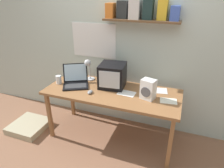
# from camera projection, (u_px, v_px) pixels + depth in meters

# --- Properties ---
(ground_plane) EXTENTS (12.00, 12.00, 0.00)m
(ground_plane) POSITION_uv_depth(u_px,v_px,m) (112.00, 136.00, 2.91)
(ground_plane) COLOR #8F6248
(back_wall) EXTENTS (5.60, 0.24, 2.60)m
(back_wall) POSITION_uv_depth(u_px,v_px,m) (124.00, 39.00, 2.77)
(back_wall) COLOR silver
(back_wall) RESTS_ON ground_plane
(corner_desk) EXTENTS (1.75, 0.73, 0.73)m
(corner_desk) POSITION_uv_depth(u_px,v_px,m) (112.00, 95.00, 2.63)
(corner_desk) COLOR #9A663D
(corner_desk) RESTS_ON ground_plane
(crt_monitor) EXTENTS (0.37, 0.38, 0.31)m
(crt_monitor) POSITION_uv_depth(u_px,v_px,m) (113.00, 75.00, 2.67)
(crt_monitor) COLOR black
(crt_monitor) RESTS_ON corner_desk
(laptop) EXTENTS (0.46, 0.47, 0.26)m
(laptop) POSITION_uv_depth(u_px,v_px,m) (76.00, 80.00, 2.76)
(laptop) COLOR black
(laptop) RESTS_ON corner_desk
(desk_lamp) EXTENTS (0.13, 0.17, 0.32)m
(desk_lamp) POSITION_uv_depth(u_px,v_px,m) (88.00, 67.00, 2.82)
(desk_lamp) COLOR silver
(desk_lamp) RESTS_ON corner_desk
(juice_glass) EXTENTS (0.08, 0.08, 0.12)m
(juice_glass) POSITION_uv_depth(u_px,v_px,m) (59.00, 80.00, 2.79)
(juice_glass) COLOR white
(juice_glass) RESTS_ON corner_desk
(space_heater) EXTENTS (0.19, 0.17, 0.25)m
(space_heater) POSITION_uv_depth(u_px,v_px,m) (148.00, 89.00, 2.37)
(space_heater) COLOR white
(space_heater) RESTS_ON corner_desk
(computer_mouse) EXTENTS (0.07, 0.11, 0.03)m
(computer_mouse) POSITION_uv_depth(u_px,v_px,m) (90.00, 92.00, 2.54)
(computer_mouse) COLOR gray
(computer_mouse) RESTS_ON corner_desk
(open_notebook) EXTENTS (0.29, 0.22, 0.00)m
(open_notebook) POSITION_uv_depth(u_px,v_px,m) (157.00, 90.00, 2.61)
(open_notebook) COLOR white
(open_notebook) RESTS_ON corner_desk
(loose_paper_near_laptop) EXTENTS (0.23, 0.17, 0.00)m
(loose_paper_near_laptop) POSITION_uv_depth(u_px,v_px,m) (127.00, 93.00, 2.54)
(loose_paper_near_laptop) COLOR white
(loose_paper_near_laptop) RESTS_ON corner_desk
(loose_paper_near_monitor) EXTENTS (0.21, 0.17, 0.00)m
(loose_paper_near_monitor) POSITION_uv_depth(u_px,v_px,m) (168.00, 101.00, 2.36)
(loose_paper_near_monitor) COLOR white
(loose_paper_near_monitor) RESTS_ON corner_desk
(floor_cushion) EXTENTS (0.51, 0.51, 0.10)m
(floor_cushion) POSITION_uv_depth(u_px,v_px,m) (29.00, 126.00, 3.05)
(floor_cushion) COLOR #BFB593
(floor_cushion) RESTS_ON ground_plane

